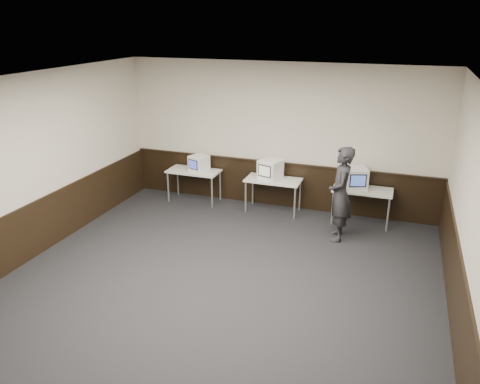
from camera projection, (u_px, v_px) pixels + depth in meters
name	position (u px, v px, depth m)	size (l,w,h in m)	color
floor	(210.00, 296.00, 7.24)	(8.00, 8.00, 0.00)	black
ceiling	(204.00, 87.00, 6.12)	(8.00, 8.00, 0.00)	white
back_wall	(279.00, 137.00, 10.22)	(7.00, 7.00, 0.00)	beige
left_wall	(14.00, 174.00, 7.77)	(8.00, 8.00, 0.00)	beige
right_wall	(476.00, 236.00, 5.60)	(8.00, 8.00, 0.00)	beige
wainscot_back	(278.00, 184.00, 10.59)	(6.98, 0.04, 1.00)	black
wainscot_left	(25.00, 234.00, 8.15)	(0.04, 7.98, 1.00)	black
wainscot_right	(459.00, 313.00, 5.99)	(0.04, 7.98, 1.00)	black
wainscot_rail	(278.00, 163.00, 10.39)	(6.98, 0.06, 0.04)	black
desk_left	(194.00, 173.00, 10.78)	(1.20, 0.60, 0.75)	silver
desk_center	(273.00, 182.00, 10.19)	(1.20, 0.60, 0.75)	silver
desk_right	(362.00, 192.00, 9.60)	(1.20, 0.60, 0.75)	silver
emac_left	(199.00, 163.00, 10.64)	(0.47, 0.48, 0.36)	white
emac_center	(270.00, 169.00, 10.11)	(0.54, 0.56, 0.43)	white
emac_right	(355.00, 178.00, 9.54)	(0.57, 0.58, 0.44)	white
person	(340.00, 194.00, 8.82)	(0.67, 0.44, 1.84)	#232227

